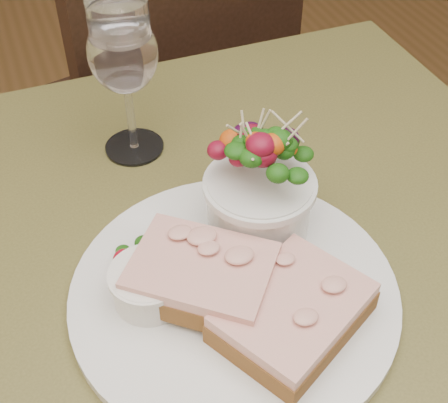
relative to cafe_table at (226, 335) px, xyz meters
name	(u,v)px	position (x,y,z in m)	size (l,w,h in m)	color
cafe_table	(226,335)	(0.00, 0.00, 0.00)	(0.80, 0.80, 0.75)	#49461F
chair_far	(159,179)	(0.10, 0.67, -0.36)	(0.51, 0.51, 0.90)	black
dinner_plate	(234,293)	(0.00, -0.03, 0.11)	(0.31, 0.31, 0.01)	silver
sandwich_front	(293,313)	(0.03, -0.08, 0.13)	(0.16, 0.14, 0.03)	#432D12
sandwich_back	(202,275)	(-0.03, -0.02, 0.14)	(0.16, 0.15, 0.03)	#432D12
ramekin	(149,284)	(-0.08, -0.01, 0.13)	(0.07, 0.07, 0.04)	silver
salad_bowl	(260,183)	(0.05, 0.04, 0.17)	(0.10, 0.10, 0.13)	silver
garnish	(133,255)	(-0.08, 0.04, 0.12)	(0.05, 0.04, 0.02)	#11370A
wine_glass	(123,58)	(-0.03, 0.22, 0.22)	(0.08, 0.08, 0.18)	white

